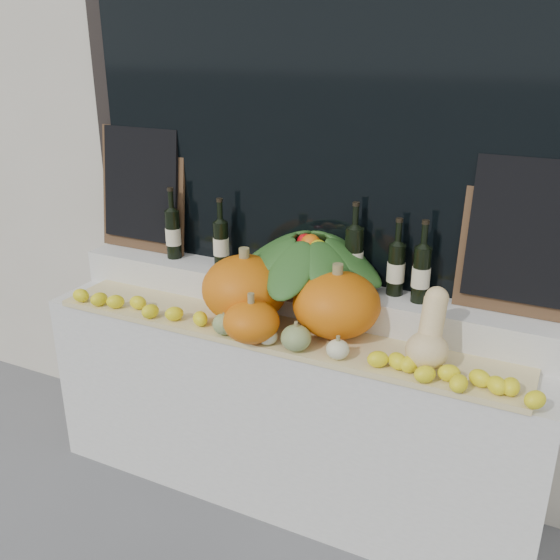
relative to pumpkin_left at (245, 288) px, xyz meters
The scene contains 17 objects.
display_sill 0.64m from the pumpkin_left, 23.42° to the left, with size 2.30×0.55×0.88m, color silver.
rear_tier 0.30m from the pumpkin_left, 52.67° to the left, with size 2.30×0.25×0.16m, color silver.
straw_bedding 0.24m from the pumpkin_left, 16.61° to the right, with size 2.10×0.32×0.03m, color tan.
pumpkin_left is the anchor object (origin of this frame).
pumpkin_right 0.42m from the pumpkin_left, ahead, with size 0.37×0.37×0.27m, color orange.
pumpkin_center 0.22m from the pumpkin_left, 54.15° to the right, with size 0.23×0.23×0.17m, color orange.
butternut_squash 0.83m from the pumpkin_left, ahead, with size 0.16×0.22×0.30m.
decorative_gourds 0.28m from the pumpkin_left, 39.14° to the right, with size 0.60×0.13×0.16m.
lemon_heap 0.26m from the pumpkin_left, 43.29° to the right, with size 2.20×0.16×0.06m, color yellow, non-canonical shape.
produce_bowl 0.32m from the pumpkin_left, 43.77° to the left, with size 0.72×0.72×0.24m.
wine_bottle_far_left 0.59m from the pumpkin_left, 156.92° to the left, with size 0.08×0.08×0.36m.
wine_bottle_near_left 0.35m from the pumpkin_left, 138.39° to the left, with size 0.08×0.08×0.33m.
wine_bottle_tall 0.49m from the pumpkin_left, 31.46° to the left, with size 0.08×0.08×0.38m.
wine_bottle_near_right 0.66m from the pumpkin_left, 22.88° to the left, with size 0.08×0.08×0.34m.
wine_bottle_far_right 0.75m from the pumpkin_left, 17.18° to the left, with size 0.08×0.08×0.35m.
chalkboard_left 0.86m from the pumpkin_left, 159.04° to the left, with size 0.50×0.11×0.62m.
chalkboard_right 1.17m from the pumpkin_left, 14.74° to the left, with size 0.50×0.11×0.62m.
Camera 1 is at (1.07, -0.74, 2.08)m, focal length 40.00 mm.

